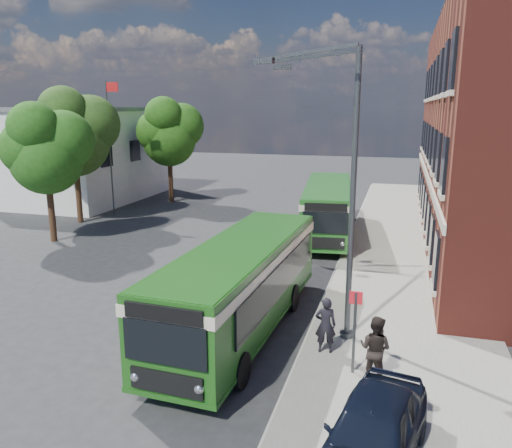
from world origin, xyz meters
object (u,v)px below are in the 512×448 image
(street_lamp, at_px, (341,193))
(bus_rear, at_px, (328,205))
(bus_front, at_px, (241,279))
(parked_car, at_px, (373,433))

(street_lamp, distance_m, bus_rear, 13.84)
(bus_rear, bearing_deg, bus_front, -93.68)
(bus_front, xyz_separation_m, bus_rear, (0.88, 13.62, 0.00))
(bus_front, xyz_separation_m, parked_car, (4.58, -5.51, -0.95))
(street_lamp, xyz_separation_m, bus_rear, (-2.21, 13.34, -2.96))
(bus_rear, relative_size, parked_car, 2.51)
(street_lamp, height_order, parked_car, street_lamp)
(bus_rear, height_order, parked_car, bus_rear)
(bus_front, bearing_deg, parked_car, -50.28)
(bus_front, bearing_deg, street_lamp, 5.27)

